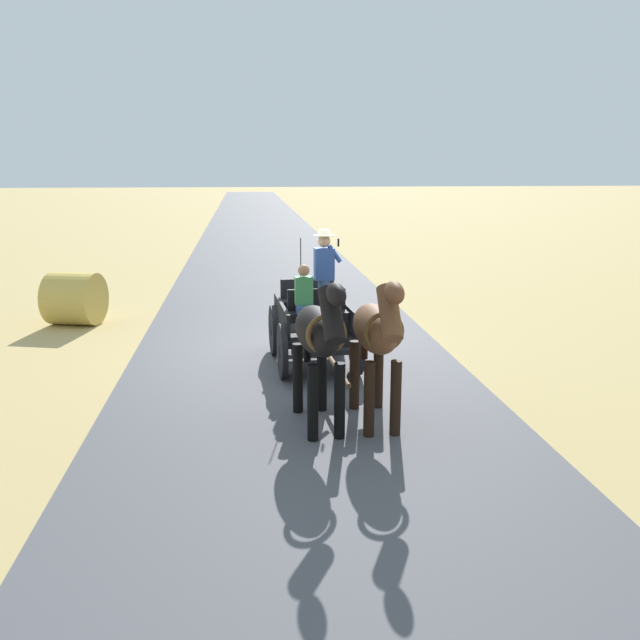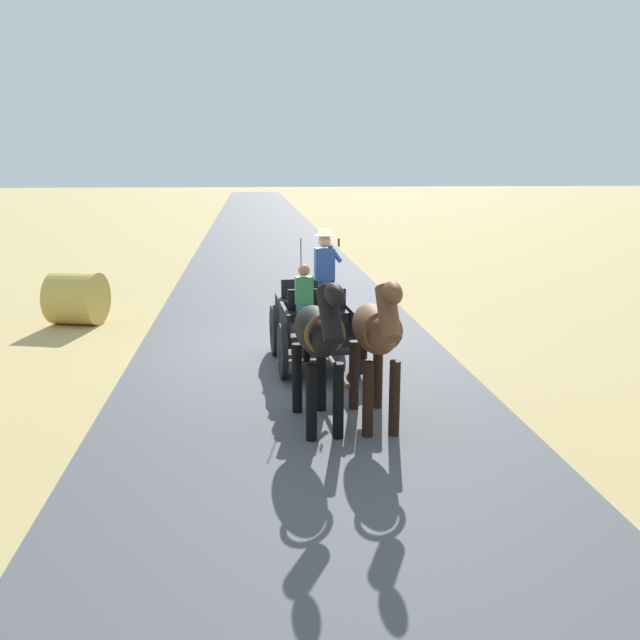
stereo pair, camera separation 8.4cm
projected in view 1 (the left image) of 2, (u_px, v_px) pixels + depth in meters
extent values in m
plane|color=tan|center=(292.00, 354.00, 13.25)|extent=(200.00, 200.00, 0.00)
cube|color=#4C4C51|center=(292.00, 354.00, 13.25)|extent=(6.12, 160.00, 0.01)
cube|color=black|center=(313.00, 329.00, 12.48)|extent=(1.32, 2.27, 0.12)
cube|color=black|center=(343.00, 313.00, 12.51)|extent=(0.18, 2.09, 0.44)
cube|color=black|center=(282.00, 315.00, 12.33)|extent=(0.18, 2.09, 0.44)
cube|color=black|center=(324.00, 352.00, 11.33)|extent=(1.09, 0.30, 0.08)
cube|color=black|center=(304.00, 324.00, 13.68)|extent=(0.73, 0.24, 0.06)
cube|color=black|center=(318.00, 316.00, 11.82)|extent=(1.04, 0.42, 0.14)
cube|color=black|center=(317.00, 301.00, 11.94)|extent=(1.02, 0.14, 0.44)
cube|color=black|center=(309.00, 303.00, 12.87)|extent=(1.04, 0.42, 0.14)
cube|color=black|center=(307.00, 290.00, 13.00)|extent=(1.02, 0.14, 0.44)
cylinder|color=black|center=(357.00, 348.00, 11.89)|extent=(0.15, 0.96, 0.96)
cylinder|color=black|center=(357.00, 348.00, 11.89)|extent=(0.13, 0.22, 0.21)
cylinder|color=black|center=(282.00, 351.00, 11.68)|extent=(0.15, 0.96, 0.96)
cylinder|color=black|center=(282.00, 351.00, 11.68)|extent=(0.13, 0.22, 0.21)
cylinder|color=black|center=(339.00, 327.00, 13.37)|extent=(0.15, 0.96, 0.96)
cylinder|color=black|center=(339.00, 327.00, 13.37)|extent=(0.13, 0.22, 0.21)
cylinder|color=black|center=(273.00, 330.00, 13.16)|extent=(0.15, 0.96, 0.96)
cylinder|color=black|center=(273.00, 330.00, 13.16)|extent=(0.13, 0.22, 0.21)
cylinder|color=brown|center=(335.00, 366.00, 10.38)|extent=(0.18, 2.00, 0.07)
cylinder|color=black|center=(301.00, 276.00, 11.61)|extent=(0.02, 0.02, 1.30)
cylinder|color=#384C7F|center=(324.00, 305.00, 12.08)|extent=(0.22, 0.22, 0.90)
cube|color=#2D4C99|center=(324.00, 264.00, 11.91)|extent=(0.35, 0.24, 0.56)
sphere|color=tan|center=(324.00, 241.00, 11.82)|extent=(0.22, 0.22, 0.22)
cylinder|color=beige|center=(324.00, 235.00, 11.80)|extent=(0.36, 0.36, 0.01)
cylinder|color=beige|center=(324.00, 232.00, 11.79)|extent=(0.20, 0.20, 0.10)
cylinder|color=#2D4C99|center=(335.00, 254.00, 11.86)|extent=(0.26, 0.09, 0.32)
cube|color=black|center=(338.00, 242.00, 11.81)|extent=(0.02, 0.07, 0.14)
cube|color=#384C7F|center=(305.00, 310.00, 11.63)|extent=(0.30, 0.34, 0.14)
cube|color=#387F47|center=(304.00, 291.00, 11.68)|extent=(0.31, 0.22, 0.48)
sphere|color=#9E7051|center=(304.00, 270.00, 11.60)|extent=(0.20, 0.20, 0.20)
ellipsoid|color=brown|center=(375.00, 328.00, 9.51)|extent=(0.59, 1.57, 0.64)
cylinder|color=black|center=(396.00, 398.00, 9.19)|extent=(0.15, 0.15, 1.05)
cylinder|color=black|center=(369.00, 399.00, 9.14)|extent=(0.15, 0.15, 1.05)
cylinder|color=black|center=(378.00, 374.00, 10.25)|extent=(0.15, 0.15, 1.05)
cylinder|color=black|center=(354.00, 375.00, 10.20)|extent=(0.15, 0.15, 1.05)
cylinder|color=brown|center=(390.00, 313.00, 8.60)|extent=(0.27, 0.65, 0.73)
ellipsoid|color=brown|center=(394.00, 293.00, 8.32)|extent=(0.23, 0.54, 0.28)
cube|color=black|center=(389.00, 310.00, 8.61)|extent=(0.07, 0.50, 0.56)
cylinder|color=black|center=(364.00, 336.00, 10.29)|extent=(0.11, 0.11, 0.70)
torus|color=brown|center=(384.00, 332.00, 8.96)|extent=(0.55, 0.08, 0.55)
ellipsoid|color=black|center=(318.00, 331.00, 9.38)|extent=(0.72, 1.61, 0.64)
cylinder|color=black|center=(340.00, 401.00, 9.08)|extent=(0.15, 0.15, 1.05)
cylinder|color=black|center=(313.00, 403.00, 9.01)|extent=(0.15, 0.15, 1.05)
cylinder|color=black|center=(322.00, 377.00, 10.12)|extent=(0.15, 0.15, 1.05)
cylinder|color=black|center=(298.00, 378.00, 10.05)|extent=(0.15, 0.15, 1.05)
cylinder|color=black|center=(332.00, 315.00, 8.48)|extent=(0.33, 0.67, 0.73)
ellipsoid|color=black|center=(336.00, 294.00, 8.21)|extent=(0.28, 0.56, 0.28)
cube|color=black|center=(331.00, 312.00, 8.49)|extent=(0.11, 0.51, 0.56)
cylinder|color=black|center=(307.00, 339.00, 10.15)|extent=(0.11, 0.11, 0.70)
torus|color=brown|center=(326.00, 334.00, 8.84)|extent=(0.55, 0.13, 0.55)
cylinder|color=gold|center=(74.00, 299.00, 15.61)|extent=(1.37, 1.44, 1.20)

